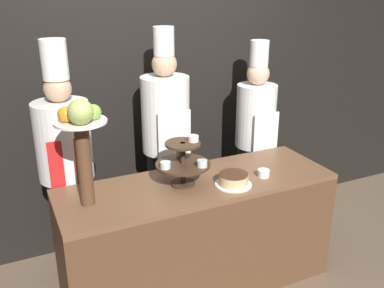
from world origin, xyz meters
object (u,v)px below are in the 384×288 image
Objects in this scene: chef_center_right at (255,132)px; cake_round at (233,180)px; chef_center_left at (166,137)px; chef_left at (66,159)px; fruit_pedestal at (82,134)px; cup_white at (264,173)px; tiered_stand at (183,161)px.

cake_round is at bearing -132.06° from chef_center_right.
chef_left is at bearing 180.00° from chef_center_left.
fruit_pedestal is 1.07m from cake_round.
chef_center_right is (0.84, 0.00, -0.08)m from chef_center_left.
chef_center_left is (0.75, 0.55, -0.31)m from fruit_pedestal.
cake_round is (0.97, -0.14, -0.44)m from fruit_pedestal.
fruit_pedestal is 1.72m from chef_center_right.
chef_left is at bearing 152.92° from cup_white.
fruit_pedestal is at bearing -160.98° from chef_center_right.
tiered_stand is 0.21× the size of chef_left.
cake_round is 0.92m from chef_center_right.
fruit_pedestal is at bearing -143.77° from chef_center_left.
chef_left is 0.79m from chef_center_left.
tiered_stand is 1.47× the size of cake_round.
chef_center_left is 1.08× the size of chef_center_right.
cake_round is 0.15× the size of chef_center_right.
cup_white is at bearing -52.98° from chef_center_left.
cup_white is 0.05× the size of chef_center_right.
tiered_stand reaches higher than cake_round.
chef_center_right is at bearing 29.75° from tiered_stand.
chef_center_left reaches higher than fruit_pedestal.
tiered_stand is 4.32× the size of cup_white.
cup_white is at bearing -118.01° from chef_center_right.
fruit_pedestal is (-0.66, -0.02, 0.30)m from tiered_stand.
chef_left is (-1.28, 0.65, 0.09)m from cup_white.
cup_white is at bearing -12.20° from tiered_stand.
fruit_pedestal is 0.66m from chef_left.
chef_left reaches higher than cup_white.
chef_left reaches higher than tiered_stand.
chef_left is 1.05× the size of chef_center_right.
chef_center_left is (0.08, 0.53, -0.01)m from tiered_stand.
tiered_stand is at bearing -37.02° from chef_left.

